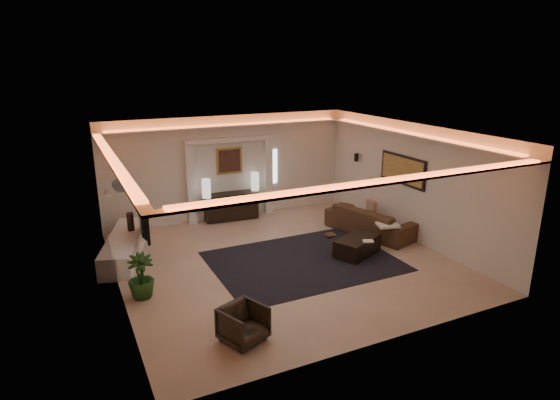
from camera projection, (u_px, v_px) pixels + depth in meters
name	position (u px, v px, depth m)	size (l,w,h in m)	color
floor	(283.00, 261.00, 10.50)	(7.00, 7.00, 0.00)	#C7A98E
ceiling	(284.00, 132.00, 9.67)	(7.00, 7.00, 0.00)	white
wall_back	(229.00, 167.00, 13.11)	(7.00, 7.00, 0.00)	silver
wall_front	(385.00, 259.00, 7.05)	(7.00, 7.00, 0.00)	silver
wall_left	(114.00, 223.00, 8.63)	(7.00, 7.00, 0.00)	silver
wall_right	(411.00, 182.00, 11.53)	(7.00, 7.00, 0.00)	silver
cove_soffit	(284.00, 146.00, 9.75)	(7.00, 7.00, 0.04)	silver
daylight_slit	(273.00, 167.00, 13.68)	(0.25, 0.03, 1.00)	white
area_rug	(303.00, 261.00, 10.49)	(4.00, 3.00, 0.01)	black
pilaster_left	(191.00, 185.00, 12.65)	(0.22, 0.20, 2.20)	silver
pilaster_right	(268.00, 176.00, 13.60)	(0.22, 0.20, 2.20)	silver
alcove_header	(229.00, 140.00, 12.79)	(2.52, 0.20, 0.12)	silver
painting_frame	(229.00, 161.00, 13.02)	(0.74, 0.04, 0.74)	tan
painting_canvas	(229.00, 161.00, 13.00)	(0.62, 0.02, 0.62)	#4C2D1E
art_panel_frame	(403.00, 170.00, 11.70)	(0.04, 1.64, 0.74)	black
art_panel_gold	(402.00, 170.00, 11.69)	(0.02, 1.50, 0.62)	tan
wall_sconce	(356.00, 157.00, 13.31)	(0.12, 0.12, 0.22)	black
wall_niche	(107.00, 193.00, 9.81)	(0.10, 0.55, 0.04)	silver
console	(231.00, 206.00, 13.16)	(1.48, 0.46, 0.74)	#2F241C
lamp_left	(206.00, 186.00, 12.52)	(0.23, 0.23, 0.52)	white
lamp_right	(255.00, 179.00, 13.27)	(0.23, 0.23, 0.51)	white
media_ledge	(125.00, 246.00, 10.75)	(0.67, 2.70, 0.51)	white
tv	(140.00, 225.00, 10.51)	(0.15, 1.17, 0.67)	black
figurine	(131.00, 224.00, 10.99)	(0.16, 0.16, 0.43)	#352018
ginger_jar	(121.00, 182.00, 9.85)	(0.38, 0.38, 0.40)	#4A5969
plant	(141.00, 276.00, 8.78)	(0.49, 0.49, 0.87)	#1D4217
sofa	(370.00, 221.00, 12.10)	(0.93, 2.38, 0.69)	black
throw_blanket	(388.00, 225.00, 11.17)	(0.50, 0.41, 0.05)	#FFF0CD
throw_pillow	(372.00, 207.00, 12.56)	(0.11, 0.37, 0.37)	tan
coffee_table	(357.00, 246.00, 10.81)	(1.14, 0.62, 0.42)	black
bowl	(329.00, 236.00, 10.77)	(0.28, 0.28, 0.07)	#35211A
magazine	(368.00, 241.00, 10.50)	(0.23, 0.17, 0.03)	beige
armchair	(243.00, 324.00, 7.43)	(0.64, 0.66, 0.60)	black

